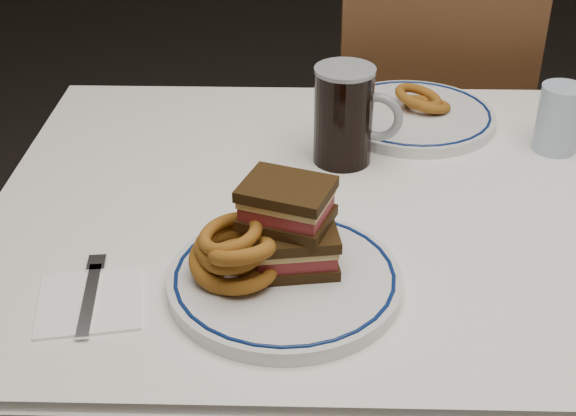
{
  "coord_description": "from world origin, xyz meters",
  "views": [
    {
      "loc": [
        -0.16,
        -1.05,
        1.38
      ],
      "look_at": [
        -0.18,
        -0.17,
        0.84
      ],
      "focal_mm": 50.0,
      "sensor_mm": 36.0,
      "label": 1
    }
  ],
  "objects_px": {
    "reuben_sandwich": "(290,225)",
    "far_plate": "(413,116)",
    "beer_mug": "(346,115)",
    "main_plate": "(285,279)",
    "chair_far": "(422,137)"
  },
  "relations": [
    {
      "from": "main_plate",
      "to": "beer_mug",
      "type": "height_order",
      "value": "beer_mug"
    },
    {
      "from": "reuben_sandwich",
      "to": "far_plate",
      "type": "height_order",
      "value": "reuben_sandwich"
    },
    {
      "from": "main_plate",
      "to": "reuben_sandwich",
      "type": "bearing_deg",
      "value": 77.36
    },
    {
      "from": "beer_mug",
      "to": "far_plate",
      "type": "height_order",
      "value": "beer_mug"
    },
    {
      "from": "reuben_sandwich",
      "to": "beer_mug",
      "type": "xyz_separation_m",
      "value": [
        0.08,
        0.32,
        0.01
      ]
    },
    {
      "from": "main_plate",
      "to": "chair_far",
      "type": "bearing_deg",
      "value": 71.74
    },
    {
      "from": "chair_far",
      "to": "main_plate",
      "type": "relative_size",
      "value": 3.09
    },
    {
      "from": "chair_far",
      "to": "main_plate",
      "type": "distance_m",
      "value": 1.01
    },
    {
      "from": "beer_mug",
      "to": "far_plate",
      "type": "xyz_separation_m",
      "value": [
        0.13,
        0.15,
        -0.07
      ]
    },
    {
      "from": "reuben_sandwich",
      "to": "beer_mug",
      "type": "relative_size",
      "value": 0.84
    },
    {
      "from": "main_plate",
      "to": "beer_mug",
      "type": "bearing_deg",
      "value": 75.81
    },
    {
      "from": "chair_far",
      "to": "reuben_sandwich",
      "type": "distance_m",
      "value": 1.0
    },
    {
      "from": "main_plate",
      "to": "far_plate",
      "type": "height_order",
      "value": "same"
    },
    {
      "from": "reuben_sandwich",
      "to": "far_plate",
      "type": "xyz_separation_m",
      "value": [
        0.21,
        0.47,
        -0.07
      ]
    },
    {
      "from": "main_plate",
      "to": "reuben_sandwich",
      "type": "relative_size",
      "value": 2.21
    }
  ]
}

